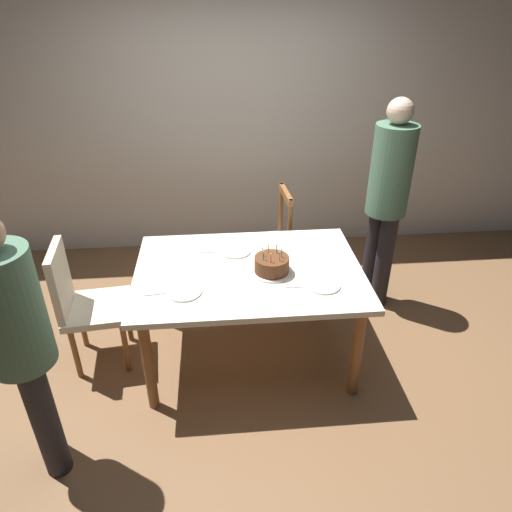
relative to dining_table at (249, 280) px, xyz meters
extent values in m
plane|color=brown|center=(0.00, 0.00, -0.67)|extent=(6.40, 6.40, 0.00)
cube|color=beige|center=(0.00, 1.85, 0.63)|extent=(6.40, 0.10, 2.60)
cube|color=silver|center=(0.00, 0.00, 0.06)|extent=(1.54, 1.09, 0.04)
cylinder|color=brown|center=(-0.67, -0.45, -0.31)|extent=(0.07, 0.07, 0.71)
cylinder|color=brown|center=(0.67, -0.45, -0.31)|extent=(0.07, 0.07, 0.71)
cylinder|color=brown|center=(-0.67, 0.45, -0.31)|extent=(0.07, 0.07, 0.71)
cylinder|color=brown|center=(0.67, 0.45, -0.31)|extent=(0.07, 0.07, 0.71)
cylinder|color=silver|center=(0.15, -0.06, 0.09)|extent=(0.28, 0.28, 0.01)
cylinder|color=#563019|center=(0.15, -0.06, 0.15)|extent=(0.23, 0.23, 0.10)
cylinder|color=#66CC72|center=(0.21, -0.06, 0.23)|extent=(0.01, 0.01, 0.05)
sphere|color=#FFC64C|center=(0.21, -0.06, 0.26)|extent=(0.01, 0.01, 0.01)
cylinder|color=#4C7FE5|center=(0.19, 0.00, 0.23)|extent=(0.01, 0.01, 0.05)
sphere|color=#FFC64C|center=(0.19, 0.00, 0.26)|extent=(0.01, 0.01, 0.01)
cylinder|color=yellow|center=(0.13, 0.01, 0.23)|extent=(0.01, 0.01, 0.05)
sphere|color=#FFC64C|center=(0.13, 0.01, 0.26)|extent=(0.01, 0.01, 0.01)
cylinder|color=yellow|center=(0.09, -0.03, 0.23)|extent=(0.01, 0.01, 0.05)
sphere|color=#FFC64C|center=(0.09, -0.03, 0.26)|extent=(0.01, 0.01, 0.01)
cylinder|color=#4C7FE5|center=(0.09, -0.08, 0.23)|extent=(0.01, 0.01, 0.05)
sphere|color=#FFC64C|center=(0.09, -0.08, 0.26)|extent=(0.01, 0.01, 0.01)
cylinder|color=#E54C4C|center=(0.14, -0.12, 0.23)|extent=(0.01, 0.01, 0.05)
sphere|color=#FFC64C|center=(0.14, -0.12, 0.26)|extent=(0.01, 0.01, 0.01)
cylinder|color=#D872CC|center=(0.20, -0.10, 0.23)|extent=(0.01, 0.01, 0.05)
sphere|color=#FFC64C|center=(0.20, -0.10, 0.26)|extent=(0.01, 0.01, 0.01)
cylinder|color=silver|center=(-0.42, -0.25, 0.09)|extent=(0.22, 0.22, 0.01)
cylinder|color=silver|center=(-0.08, 0.25, 0.09)|extent=(0.22, 0.22, 0.01)
cylinder|color=silver|center=(0.46, -0.25, 0.09)|extent=(0.22, 0.22, 0.01)
cube|color=silver|center=(-0.58, -0.25, 0.09)|extent=(0.18, 0.04, 0.01)
cube|color=silver|center=(-0.24, 0.25, 0.09)|extent=(0.18, 0.04, 0.01)
cube|color=silver|center=(0.30, -0.25, 0.09)|extent=(0.18, 0.02, 0.01)
cube|color=tan|center=(0.18, 0.87, -0.22)|extent=(0.47, 0.47, 0.05)
cylinder|color=brown|center=(0.00, 1.02, -0.46)|extent=(0.04, 0.04, 0.42)
cylinder|color=brown|center=(0.02, 0.69, -0.46)|extent=(0.04, 0.04, 0.42)
cylinder|color=brown|center=(0.34, 1.05, -0.46)|extent=(0.04, 0.04, 0.42)
cylinder|color=brown|center=(0.36, 0.71, -0.46)|extent=(0.04, 0.04, 0.42)
cylinder|color=brown|center=(0.37, 1.06, 0.03)|extent=(0.04, 0.04, 0.50)
cylinder|color=brown|center=(0.39, 0.70, 0.03)|extent=(0.04, 0.04, 0.50)
cube|color=brown|center=(0.38, 0.88, 0.25)|extent=(0.07, 0.40, 0.06)
cube|color=beige|center=(-1.07, 0.06, -0.22)|extent=(0.48, 0.48, 0.05)
cylinder|color=brown|center=(-0.88, -0.09, -0.46)|extent=(0.04, 0.04, 0.42)
cylinder|color=brown|center=(-0.92, 0.25, -0.46)|extent=(0.04, 0.04, 0.42)
cylinder|color=brown|center=(-1.22, -0.13, -0.46)|extent=(0.04, 0.04, 0.42)
cylinder|color=brown|center=(-1.26, 0.21, -0.46)|extent=(0.04, 0.04, 0.42)
cube|color=beige|center=(-1.27, 0.04, 0.03)|extent=(0.09, 0.40, 0.50)
cylinder|color=#262328|center=(-1.17, -0.87, -0.28)|extent=(0.14, 0.14, 0.77)
cylinder|color=#262328|center=(-1.23, -0.76, -0.28)|extent=(0.14, 0.14, 0.77)
cylinder|color=#4C7259|center=(-1.20, -0.81, 0.42)|extent=(0.32, 0.32, 0.64)
cylinder|color=#262328|center=(1.12, 0.68, -0.25)|extent=(0.14, 0.14, 0.85)
cylinder|color=#262328|center=(1.18, 0.56, -0.25)|extent=(0.14, 0.14, 0.85)
cylinder|color=#4C7259|center=(1.15, 0.62, 0.53)|extent=(0.32, 0.32, 0.70)
sphere|color=beige|center=(1.15, 0.62, 0.98)|extent=(0.19, 0.19, 0.19)
camera|label=1|loc=(-0.19, -2.68, 1.74)|focal=32.62mm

